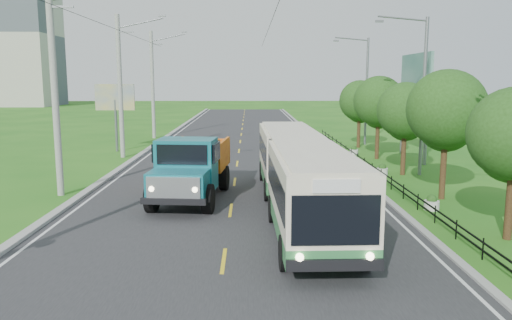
{
  "coord_description": "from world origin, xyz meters",
  "views": [
    {
      "loc": [
        0.79,
        -14.63,
        5.49
      ],
      "look_at": [
        1.1,
        7.76,
        1.9
      ],
      "focal_mm": 35.0,
      "sensor_mm": 36.0,
      "label": 1
    }
  ],
  "objects_px": {
    "planter_far": "(354,151)",
    "billboard_right": "(416,82)",
    "streetlight_mid": "(421,91)",
    "dump_truck": "(192,164)",
    "tree_fourth": "(405,113)",
    "billboard_left": "(115,102)",
    "bus": "(299,169)",
    "tree_fifth": "(379,104)",
    "pole_near": "(55,89)",
    "tree_back": "(360,103)",
    "planter_mid": "(382,170)",
    "pole_far": "(153,84)",
    "streetlight_far": "(365,87)",
    "planter_near": "(432,203)",
    "tree_third": "(447,113)",
    "pole_mid": "(121,86)"
  },
  "relations": [
    {
      "from": "streetlight_mid",
      "to": "planter_mid",
      "type": "height_order",
      "value": "streetlight_mid"
    },
    {
      "from": "planter_far",
      "to": "billboard_right",
      "type": "distance_m",
      "value": 6.58
    },
    {
      "from": "pole_near",
      "to": "billboard_left",
      "type": "relative_size",
      "value": 1.92
    },
    {
      "from": "pole_far",
      "to": "planter_near",
      "type": "bearing_deg",
      "value": -58.01
    },
    {
      "from": "pole_near",
      "to": "streetlight_mid",
      "type": "xyz_separation_m",
      "value": [
        18.9,
        5.0,
        -0.19
      ]
    },
    {
      "from": "billboard_left",
      "to": "bus",
      "type": "xyz_separation_m",
      "value": [
        12.35,
        -18.27,
        -2.02
      ]
    },
    {
      "from": "pole_far",
      "to": "streetlight_mid",
      "type": "relative_size",
      "value": 1.1
    },
    {
      "from": "tree_fourth",
      "to": "bus",
      "type": "height_order",
      "value": "tree_fourth"
    },
    {
      "from": "planter_near",
      "to": "planter_mid",
      "type": "distance_m",
      "value": 8.0
    },
    {
      "from": "planter_near",
      "to": "planter_mid",
      "type": "bearing_deg",
      "value": 90.0
    },
    {
      "from": "pole_far",
      "to": "streetlight_far",
      "type": "distance_m",
      "value": 19.56
    },
    {
      "from": "tree_third",
      "to": "streetlight_far",
      "type": "bearing_deg",
      "value": 87.73
    },
    {
      "from": "pole_mid",
      "to": "planter_far",
      "type": "relative_size",
      "value": 14.93
    },
    {
      "from": "pole_far",
      "to": "planter_mid",
      "type": "xyz_separation_m",
      "value": [
        16.86,
        -19.0,
        -4.81
      ]
    },
    {
      "from": "pole_near",
      "to": "planter_mid",
      "type": "distance_m",
      "value": 18.23
    },
    {
      "from": "planter_mid",
      "to": "bus",
      "type": "distance_m",
      "value": 10.19
    },
    {
      "from": "streetlight_mid",
      "to": "dump_truck",
      "type": "bearing_deg",
      "value": -154.68
    },
    {
      "from": "planter_far",
      "to": "billboard_right",
      "type": "relative_size",
      "value": 0.09
    },
    {
      "from": "billboard_right",
      "to": "pole_far",
      "type": "bearing_deg",
      "value": 147.7
    },
    {
      "from": "pole_far",
      "to": "planter_near",
      "type": "relative_size",
      "value": 14.93
    },
    {
      "from": "tree_fifth",
      "to": "pole_near",
      "type": "bearing_deg",
      "value": -148.41
    },
    {
      "from": "pole_far",
      "to": "tree_fourth",
      "type": "relative_size",
      "value": 1.85
    },
    {
      "from": "pole_far",
      "to": "tree_fifth",
      "type": "bearing_deg",
      "value": -35.36
    },
    {
      "from": "tree_fifth",
      "to": "planter_mid",
      "type": "distance_m",
      "value": 7.21
    },
    {
      "from": "planter_near",
      "to": "dump_truck",
      "type": "relative_size",
      "value": 0.09
    },
    {
      "from": "tree_fourth",
      "to": "streetlight_far",
      "type": "height_order",
      "value": "streetlight_far"
    },
    {
      "from": "tree_fifth",
      "to": "pole_far",
      "type": "bearing_deg",
      "value": 144.64
    },
    {
      "from": "pole_far",
      "to": "tree_fourth",
      "type": "height_order",
      "value": "pole_far"
    },
    {
      "from": "tree_fourth",
      "to": "billboard_left",
      "type": "xyz_separation_m",
      "value": [
        -19.36,
        9.86,
        0.28
      ]
    },
    {
      "from": "planter_far",
      "to": "billboard_left",
      "type": "xyz_separation_m",
      "value": [
        -18.1,
        2.0,
        3.58
      ]
    },
    {
      "from": "planter_far",
      "to": "dump_truck",
      "type": "xyz_separation_m",
      "value": [
        -10.47,
        -13.92,
        1.39
      ]
    },
    {
      "from": "pole_near",
      "to": "tree_fourth",
      "type": "distance_m",
      "value": 18.89
    },
    {
      "from": "planter_far",
      "to": "billboard_left",
      "type": "distance_m",
      "value": 18.56
    },
    {
      "from": "bus",
      "to": "pole_mid",
      "type": "bearing_deg",
      "value": 124.81
    },
    {
      "from": "tree_fourth",
      "to": "bus",
      "type": "relative_size",
      "value": 0.34
    },
    {
      "from": "pole_near",
      "to": "dump_truck",
      "type": "bearing_deg",
      "value": -8.17
    },
    {
      "from": "billboard_left",
      "to": "tree_fifth",
      "type": "bearing_deg",
      "value": -11.28
    },
    {
      "from": "pole_far",
      "to": "planter_far",
      "type": "xyz_separation_m",
      "value": [
        16.86,
        -11.0,
        -4.81
      ]
    },
    {
      "from": "pole_near",
      "to": "tree_back",
      "type": "height_order",
      "value": "pole_near"
    },
    {
      "from": "tree_back",
      "to": "dump_truck",
      "type": "xyz_separation_m",
      "value": [
        -11.72,
        -18.06,
        -1.98
      ]
    },
    {
      "from": "planter_near",
      "to": "billboard_right",
      "type": "bearing_deg",
      "value": 75.2
    },
    {
      "from": "planter_mid",
      "to": "billboard_left",
      "type": "distance_m",
      "value": 20.99
    },
    {
      "from": "planter_mid",
      "to": "dump_truck",
      "type": "height_order",
      "value": "dump_truck"
    },
    {
      "from": "tree_back",
      "to": "planter_mid",
      "type": "relative_size",
      "value": 8.21
    },
    {
      "from": "planter_near",
      "to": "pole_mid",
      "type": "bearing_deg",
      "value": 138.35
    },
    {
      "from": "streetlight_far",
      "to": "billboard_left",
      "type": "height_order",
      "value": "streetlight_far"
    },
    {
      "from": "pole_far",
      "to": "tree_third",
      "type": "distance_m",
      "value": 30.78
    },
    {
      "from": "streetlight_mid",
      "to": "pole_mid",
      "type": "bearing_deg",
      "value": 159.68
    },
    {
      "from": "streetlight_far",
      "to": "tree_fourth",
      "type": "bearing_deg",
      "value": -93.25
    },
    {
      "from": "tree_back",
      "to": "streetlight_far",
      "type": "bearing_deg",
      "value": 67.08
    }
  ]
}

